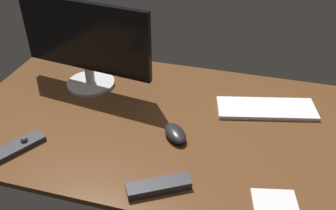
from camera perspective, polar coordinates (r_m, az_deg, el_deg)
desk at (r=139.50cm, az=-2.11°, el=-2.43°), size 140.00×84.00×2.00cm
monitor at (r=152.79cm, az=-12.34°, el=9.04°), size 55.80×19.71×35.91cm
keyboard at (r=147.56cm, az=14.61°, el=-0.52°), size 38.72×21.27×1.49cm
computer_mouse at (r=129.41cm, az=1.11°, el=-4.29°), size 11.97×12.75×3.57cm
media_remote at (r=134.99cm, az=-21.69°, el=-5.81°), size 13.89×18.54×3.30cm
tv_remote at (r=112.50cm, az=-1.40°, el=-12.13°), size 18.90×13.79×2.51cm
notepad at (r=113.07cm, az=15.90°, el=-14.33°), size 14.63×13.85×0.65cm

